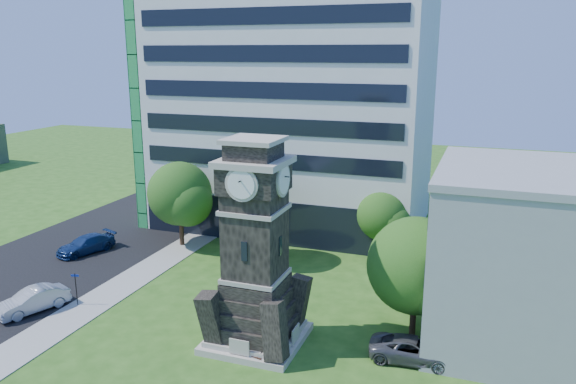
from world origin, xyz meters
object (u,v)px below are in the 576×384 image
at_px(car_street_north, 86,244).
at_px(car_east_lot, 413,350).
at_px(street_sign, 76,285).
at_px(car_street_mid, 33,301).
at_px(park_bench, 249,352).
at_px(clock_tower, 255,258).

height_order(car_street_north, car_east_lot, car_street_north).
distance_m(car_east_lot, street_sign, 22.46).
relative_size(car_street_north, car_east_lot, 1.04).
bearing_deg(car_street_mid, park_bench, 19.52).
bearing_deg(car_east_lot, street_sign, 87.76).
relative_size(car_street_north, park_bench, 2.77).
relative_size(clock_tower, park_bench, 6.70).
xyz_separation_m(car_east_lot, street_sign, (-22.44, -0.64, 0.76)).
relative_size(clock_tower, street_sign, 5.32).
xyz_separation_m(clock_tower, street_sign, (-13.39, 0.35, -3.84)).
bearing_deg(park_bench, car_street_north, 162.83).
xyz_separation_m(car_street_north, street_sign, (6.33, -8.66, 0.71)).
height_order(park_bench, street_sign, street_sign).
height_order(car_street_mid, car_street_north, car_street_mid).
bearing_deg(park_bench, car_street_mid, -170.76).
bearing_deg(street_sign, car_east_lot, -14.01).
xyz_separation_m(clock_tower, park_bench, (0.42, -2.06, -4.78)).
bearing_deg(car_street_north, clock_tower, -3.80).
relative_size(clock_tower, car_street_north, 2.42).
bearing_deg(clock_tower, car_street_mid, -174.86).
bearing_deg(car_street_mid, clock_tower, 27.05).
xyz_separation_m(clock_tower, car_street_north, (-19.72, 9.01, -4.55)).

